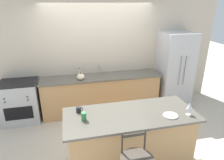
# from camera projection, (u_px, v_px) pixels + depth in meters

# --- Properties ---
(ground_plane) EXTENTS (18.00, 18.00, 0.00)m
(ground_plane) POSITION_uv_depth(u_px,v_px,m) (104.00, 117.00, 4.68)
(ground_plane) COLOR beige
(wall_back) EXTENTS (6.00, 0.07, 2.70)m
(wall_back) POSITION_uv_depth(u_px,v_px,m) (98.00, 54.00, 4.77)
(wall_back) COLOR beige
(wall_back) RESTS_ON ground_plane
(back_counter) EXTENTS (2.78, 0.62, 0.90)m
(back_counter) POSITION_uv_depth(u_px,v_px,m) (101.00, 93.00, 4.83)
(back_counter) COLOR tan
(back_counter) RESTS_ON ground_plane
(sink_faucet) EXTENTS (0.02, 0.13, 0.22)m
(sink_faucet) POSITION_uv_depth(u_px,v_px,m) (100.00, 68.00, 4.78)
(sink_faucet) COLOR #ADAFB5
(sink_faucet) RESTS_ON back_counter
(kitchen_island) EXTENTS (2.00, 0.84, 0.94)m
(kitchen_island) POSITION_uv_depth(u_px,v_px,m) (130.00, 139.00, 3.17)
(kitchen_island) COLOR tan
(kitchen_island) RESTS_ON ground_plane
(refrigerator) EXTENTS (0.77, 0.69, 1.86)m
(refrigerator) POSITION_uv_depth(u_px,v_px,m) (174.00, 70.00, 4.99)
(refrigerator) COLOR #BCBCC1
(refrigerator) RESTS_ON ground_plane
(oven_range) EXTENTS (0.78, 0.65, 0.92)m
(oven_range) POSITION_uv_depth(u_px,v_px,m) (21.00, 102.00, 4.40)
(oven_range) COLOR #ADAFB5
(oven_range) RESTS_ON ground_plane
(dinner_plate) EXTENTS (0.22, 0.22, 0.02)m
(dinner_plate) POSITION_uv_depth(u_px,v_px,m) (170.00, 115.00, 2.94)
(dinner_plate) COLOR beige
(dinner_plate) RESTS_ON kitchen_island
(wine_glass) EXTENTS (0.08, 0.08, 0.20)m
(wine_glass) POSITION_uv_depth(u_px,v_px,m) (190.00, 106.00, 2.93)
(wine_glass) COLOR white
(wine_glass) RESTS_ON kitchen_island
(coffee_mug) EXTENTS (0.11, 0.08, 0.09)m
(coffee_mug) POSITION_uv_depth(u_px,v_px,m) (79.00, 110.00, 3.03)
(coffee_mug) COLOR #232326
(coffee_mug) RESTS_ON kitchen_island
(tumbler_cup) EXTENTS (0.07, 0.07, 0.12)m
(tumbler_cup) POSITION_uv_depth(u_px,v_px,m) (84.00, 116.00, 2.82)
(tumbler_cup) COLOR #3D934C
(tumbler_cup) RESTS_ON kitchen_island
(pumpkin_decoration) EXTENTS (0.17, 0.17, 0.16)m
(pumpkin_decoration) POSITION_uv_depth(u_px,v_px,m) (81.00, 77.00, 4.42)
(pumpkin_decoration) COLOR beige
(pumpkin_decoration) RESTS_ON back_counter
(soap_bottle) EXTENTS (0.05, 0.05, 0.18)m
(soap_bottle) POSITION_uv_depth(u_px,v_px,m) (79.00, 72.00, 4.69)
(soap_bottle) COLOR silver
(soap_bottle) RESTS_ON back_counter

